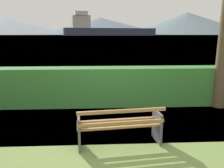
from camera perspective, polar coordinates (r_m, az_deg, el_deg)
The scene contains 6 objects.
ground_plane at distance 4.89m, azimuth 1.79°, elevation -15.03°, with size 1400.00×1400.00×0.00m, color olive.
water_surface at distance 314.26m, azimuth -2.85°, elevation 12.49°, with size 620.00×620.00×0.00m, color slate.
park_bench at distance 4.65m, azimuth 1.97°, elevation -10.71°, with size 1.80×0.76×0.87m.
hedge_row at distance 7.13m, azimuth 0.14°, elevation -0.64°, with size 9.82×0.67×1.24m, color #387A33.
cargo_ship_large at distance 265.97m, azimuth -2.17°, elevation 14.02°, with size 110.31×40.13×26.51m.
distant_hills at distance 573.61m, azimuth -4.72°, elevation 14.98°, with size 804.87×382.68×54.84m.
Camera 1 is at (-0.36, -4.31, 2.29)m, focal length 35.31 mm.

